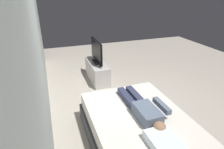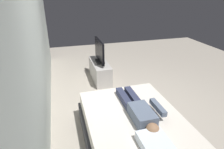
{
  "view_description": "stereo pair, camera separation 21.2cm",
  "coord_description": "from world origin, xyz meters",
  "px_view_note": "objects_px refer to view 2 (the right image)",
  "views": [
    {
      "loc": [
        -3.03,
        1.42,
        2.3
      ],
      "look_at": [
        0.3,
        0.25,
        0.69
      ],
      "focal_mm": 30.92,
      "sensor_mm": 36.0,
      "label": 1
    },
    {
      "loc": [
        -3.09,
        1.22,
        2.3
      ],
      "look_at": [
        0.3,
        0.25,
        0.69
      ],
      "focal_mm": 30.92,
      "sensor_mm": 36.0,
      "label": 2
    }
  ],
  "objects_px": {
    "remote": "(158,105)",
    "tv_stand": "(100,71)",
    "bed": "(134,131)",
    "person": "(139,110)",
    "pillow": "(156,145)",
    "tv": "(99,52)"
  },
  "relations": [
    {
      "from": "person",
      "to": "remote",
      "type": "distance_m",
      "value": 0.44
    },
    {
      "from": "pillow",
      "to": "remote",
      "type": "bearing_deg",
      "value": -30.18
    },
    {
      "from": "bed",
      "to": "tv",
      "type": "height_order",
      "value": "tv"
    },
    {
      "from": "bed",
      "to": "tv_stand",
      "type": "height_order",
      "value": "bed"
    },
    {
      "from": "remote",
      "to": "tv",
      "type": "height_order",
      "value": "tv"
    },
    {
      "from": "person",
      "to": "tv_stand",
      "type": "xyz_separation_m",
      "value": [
        2.43,
        0.07,
        -0.37
      ]
    },
    {
      "from": "person",
      "to": "pillow",
      "type": "bearing_deg",
      "value": 173.13
    },
    {
      "from": "bed",
      "to": "remote",
      "type": "xyz_separation_m",
      "value": [
        0.18,
        -0.49,
        0.29
      ]
    },
    {
      "from": "remote",
      "to": "person",
      "type": "bearing_deg",
      "value": 110.47
    },
    {
      "from": "pillow",
      "to": "tv_stand",
      "type": "xyz_separation_m",
      "value": [
        3.11,
        -0.02,
        -0.35
      ]
    },
    {
      "from": "person",
      "to": "bed",
      "type": "bearing_deg",
      "value": 109.23
    },
    {
      "from": "person",
      "to": "remote",
      "type": "xyz_separation_m",
      "value": [
        0.15,
        -0.4,
        -0.07
      ]
    },
    {
      "from": "person",
      "to": "tv",
      "type": "distance_m",
      "value": 2.43
    },
    {
      "from": "person",
      "to": "tv_stand",
      "type": "relative_size",
      "value": 1.15
    },
    {
      "from": "bed",
      "to": "tv_stand",
      "type": "relative_size",
      "value": 1.78
    },
    {
      "from": "pillow",
      "to": "tv",
      "type": "distance_m",
      "value": 3.12
    },
    {
      "from": "tv",
      "to": "pillow",
      "type": "bearing_deg",
      "value": 179.68
    },
    {
      "from": "remote",
      "to": "tv_stand",
      "type": "relative_size",
      "value": 0.14
    },
    {
      "from": "bed",
      "to": "remote",
      "type": "distance_m",
      "value": 0.59
    },
    {
      "from": "pillow",
      "to": "person",
      "type": "bearing_deg",
      "value": -6.87
    },
    {
      "from": "bed",
      "to": "remote",
      "type": "relative_size",
      "value": 13.04
    },
    {
      "from": "pillow",
      "to": "remote",
      "type": "xyz_separation_m",
      "value": [
        0.84,
        -0.49,
        -0.05
      ]
    }
  ]
}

